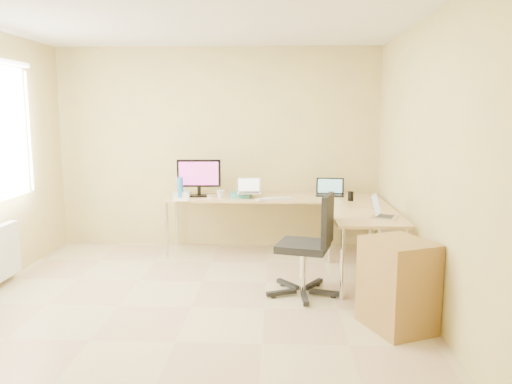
{
  "coord_description": "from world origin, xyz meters",
  "views": [
    {
      "loc": [
        0.79,
        -4.4,
        1.76
      ],
      "look_at": [
        0.55,
        1.1,
        0.9
      ],
      "focal_mm": 35.64,
      "sensor_mm": 36.0,
      "label": 1
    }
  ],
  "objects_px": {
    "monitor": "(199,178)",
    "laptop_return": "(385,208)",
    "mug": "(221,194)",
    "laptop_center": "(249,186)",
    "desk_main": "(272,225)",
    "water_bottle": "(180,188)",
    "office_chair": "(303,245)",
    "desk_fan": "(184,184)",
    "laptop_black": "(330,187)",
    "keyboard": "(274,199)",
    "cabinet": "(398,286)",
    "desk_return": "(364,246)"
  },
  "relations": [
    {
      "from": "desk_main",
      "to": "laptop_center",
      "type": "distance_m",
      "value": 0.6
    },
    {
      "from": "water_bottle",
      "to": "laptop_return",
      "type": "distance_m",
      "value": 2.5
    },
    {
      "from": "desk_return",
      "to": "monitor",
      "type": "distance_m",
      "value": 2.2
    },
    {
      "from": "monitor",
      "to": "water_bottle",
      "type": "height_order",
      "value": "monitor"
    },
    {
      "from": "desk_return",
      "to": "monitor",
      "type": "xyz_separation_m",
      "value": [
        -1.89,
        0.96,
        0.6
      ]
    },
    {
      "from": "desk_main",
      "to": "laptop_center",
      "type": "relative_size",
      "value": 9.05
    },
    {
      "from": "laptop_center",
      "to": "mug",
      "type": "height_order",
      "value": "laptop_center"
    },
    {
      "from": "water_bottle",
      "to": "office_chair",
      "type": "distance_m",
      "value": 1.97
    },
    {
      "from": "water_bottle",
      "to": "office_chair",
      "type": "bearing_deg",
      "value": -42.1
    },
    {
      "from": "desk_main",
      "to": "water_bottle",
      "type": "bearing_deg",
      "value": -171.39
    },
    {
      "from": "keyboard",
      "to": "mug",
      "type": "bearing_deg",
      "value": 149.54
    },
    {
      "from": "desk_fan",
      "to": "cabinet",
      "type": "bearing_deg",
      "value": -25.0
    },
    {
      "from": "desk_fan",
      "to": "laptop_black",
      "type": "bearing_deg",
      "value": 21.1
    },
    {
      "from": "mug",
      "to": "laptop_return",
      "type": "xyz_separation_m",
      "value": [
        1.76,
        -1.1,
        0.05
      ]
    },
    {
      "from": "keyboard",
      "to": "desk_main",
      "type": "bearing_deg",
      "value": 72.12
    },
    {
      "from": "mug",
      "to": "laptop_center",
      "type": "bearing_deg",
      "value": 3.68
    },
    {
      "from": "keyboard",
      "to": "desk_fan",
      "type": "relative_size",
      "value": 1.71
    },
    {
      "from": "laptop_black",
      "to": "office_chair",
      "type": "height_order",
      "value": "office_chair"
    },
    {
      "from": "laptop_black",
      "to": "desk_fan",
      "type": "relative_size",
      "value": 1.33
    },
    {
      "from": "desk_main",
      "to": "monitor",
      "type": "height_order",
      "value": "monitor"
    },
    {
      "from": "keyboard",
      "to": "cabinet",
      "type": "bearing_deg",
      "value": -86.54
    },
    {
      "from": "monitor",
      "to": "desk_fan",
      "type": "height_order",
      "value": "monitor"
    },
    {
      "from": "desk_return",
      "to": "mug",
      "type": "bearing_deg",
      "value": 152.37
    },
    {
      "from": "keyboard",
      "to": "mug",
      "type": "relative_size",
      "value": 4.29
    },
    {
      "from": "monitor",
      "to": "laptop_center",
      "type": "relative_size",
      "value": 1.85
    },
    {
      "from": "monitor",
      "to": "desk_fan",
      "type": "bearing_deg",
      "value": 142.14
    },
    {
      "from": "water_bottle",
      "to": "desk_main",
      "type": "bearing_deg",
      "value": 8.61
    },
    {
      "from": "water_bottle",
      "to": "monitor",
      "type": "bearing_deg",
      "value": 30.94
    },
    {
      "from": "laptop_center",
      "to": "water_bottle",
      "type": "relative_size",
      "value": 1.15
    },
    {
      "from": "desk_main",
      "to": "water_bottle",
      "type": "distance_m",
      "value": 1.24
    },
    {
      "from": "desk_return",
      "to": "office_chair",
      "type": "relative_size",
      "value": 1.29
    },
    {
      "from": "laptop_return",
      "to": "desk_main",
      "type": "bearing_deg",
      "value": 64.56
    },
    {
      "from": "keyboard",
      "to": "mug",
      "type": "height_order",
      "value": "mug"
    },
    {
      "from": "desk_main",
      "to": "office_chair",
      "type": "distance_m",
      "value": 1.51
    },
    {
      "from": "monitor",
      "to": "mug",
      "type": "xyz_separation_m",
      "value": [
        0.28,
        -0.12,
        -0.18
      ]
    },
    {
      "from": "desk_return",
      "to": "desk_fan",
      "type": "distance_m",
      "value": 2.43
    },
    {
      "from": "laptop_black",
      "to": "cabinet",
      "type": "bearing_deg",
      "value": -75.92
    },
    {
      "from": "desk_main",
      "to": "monitor",
      "type": "bearing_deg",
      "value": -177.27
    },
    {
      "from": "laptop_center",
      "to": "cabinet",
      "type": "distance_m",
      "value": 2.53
    },
    {
      "from": "desk_fan",
      "to": "cabinet",
      "type": "xyz_separation_m",
      "value": [
        2.18,
        -2.33,
        -0.5
      ]
    },
    {
      "from": "laptop_black",
      "to": "mug",
      "type": "relative_size",
      "value": 3.32
    },
    {
      "from": "desk_fan",
      "to": "monitor",
      "type": "bearing_deg",
      "value": -13.7
    },
    {
      "from": "laptop_center",
      "to": "cabinet",
      "type": "relative_size",
      "value": 0.38
    },
    {
      "from": "desk_main",
      "to": "keyboard",
      "type": "bearing_deg",
      "value": -84.04
    },
    {
      "from": "desk_main",
      "to": "laptop_black",
      "type": "bearing_deg",
      "value": 6.42
    },
    {
      "from": "monitor",
      "to": "laptop_return",
      "type": "relative_size",
      "value": 1.89
    },
    {
      "from": "desk_fan",
      "to": "cabinet",
      "type": "relative_size",
      "value": 0.34
    },
    {
      "from": "laptop_center",
      "to": "mug",
      "type": "xyz_separation_m",
      "value": [
        -0.35,
        -0.02,
        -0.1
      ]
    },
    {
      "from": "desk_main",
      "to": "mug",
      "type": "height_order",
      "value": "mug"
    },
    {
      "from": "laptop_black",
      "to": "office_chair",
      "type": "relative_size",
      "value": 0.34
    }
  ]
}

